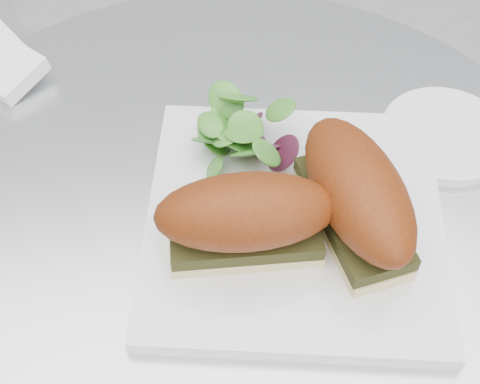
{
  "coord_description": "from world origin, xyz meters",
  "views": [
    {
      "loc": [
        -0.03,
        -0.34,
        1.22
      ],
      "look_at": [
        0.01,
        0.01,
        0.77
      ],
      "focal_mm": 50.0,
      "sensor_mm": 36.0,
      "label": 1
    }
  ],
  "objects_px": {
    "sandwich_right": "(357,195)",
    "sandwich_left": "(246,218)",
    "saucer": "(445,135)",
    "plate": "(294,221)"
  },
  "relations": [
    {
      "from": "plate",
      "to": "sandwich_left",
      "type": "distance_m",
      "value": 0.07
    },
    {
      "from": "plate",
      "to": "sandwich_left",
      "type": "relative_size",
      "value": 1.75
    },
    {
      "from": "sandwich_left",
      "to": "saucer",
      "type": "xyz_separation_m",
      "value": [
        0.22,
        0.11,
        -0.05
      ]
    },
    {
      "from": "plate",
      "to": "saucer",
      "type": "height_order",
      "value": "plate"
    },
    {
      "from": "sandwich_left",
      "to": "plate",
      "type": "bearing_deg",
      "value": 32.25
    },
    {
      "from": "sandwich_right",
      "to": "saucer",
      "type": "xyz_separation_m",
      "value": [
        0.12,
        0.1,
        -0.05
      ]
    },
    {
      "from": "sandwich_right",
      "to": "sandwich_left",
      "type": "bearing_deg",
      "value": -93.85
    },
    {
      "from": "plate",
      "to": "sandwich_right",
      "type": "xyz_separation_m",
      "value": [
        0.05,
        -0.02,
        0.05
      ]
    },
    {
      "from": "plate",
      "to": "saucer",
      "type": "bearing_deg",
      "value": 26.75
    },
    {
      "from": "sandwich_left",
      "to": "saucer",
      "type": "height_order",
      "value": "sandwich_left"
    }
  ]
}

